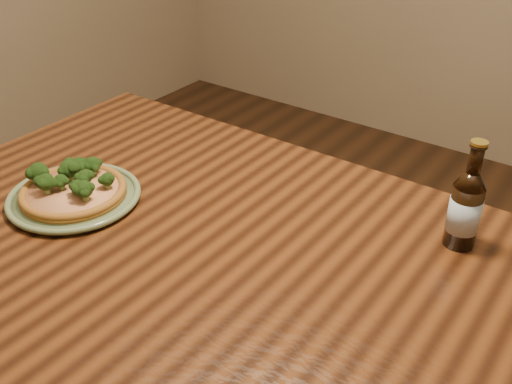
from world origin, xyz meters
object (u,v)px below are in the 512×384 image
Objects in this scene: table at (252,298)px; pizza at (73,188)px; plate at (74,197)px; beer_bottle at (465,208)px.

table is 7.06× the size of pizza.
table is 0.45m from plate.
beer_bottle is at bearing 24.50° from plate.
pizza is at bearing -159.86° from beer_bottle.
plate is (-0.43, -0.05, 0.10)m from table.
beer_bottle reaches higher than pizza.
pizza is 0.80m from beer_bottle.
table is at bearing 6.90° from pizza.
beer_bottle reaches higher than table.
beer_bottle reaches higher than plate.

